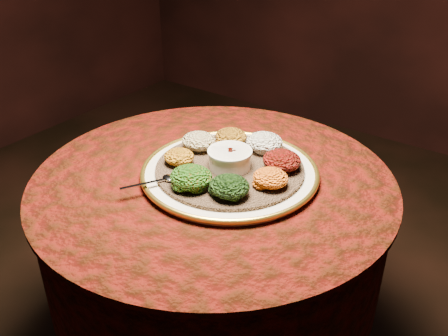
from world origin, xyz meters
The scene contains 13 objects.
table centered at (0.00, 0.00, 0.55)m, with size 0.96×0.96×0.73m.
platter centered at (0.03, 0.03, 0.75)m, with size 0.47×0.47×0.02m.
injera centered at (0.03, 0.03, 0.76)m, with size 0.39×0.39×0.01m, color brown.
stew_bowl centered at (0.03, 0.03, 0.79)m, with size 0.12×0.12×0.05m.
spoon centered at (-0.06, -0.12, 0.77)m, with size 0.09×0.13×0.01m.
portion_ayib centered at (0.06, 0.16, 0.79)m, with size 0.10×0.10×0.05m, color silver.
portion_kitfo centered at (0.15, 0.10, 0.79)m, with size 0.10×0.10×0.05m, color black.
portion_tikil centered at (0.17, 0.01, 0.78)m, with size 0.09×0.08×0.04m, color #C27110.
portion_gomen centered at (0.11, -0.08, 0.79)m, with size 0.10×0.09×0.05m, color black.
portion_mixveg centered at (0.01, -0.10, 0.79)m, with size 0.11×0.10×0.05m, color #922E09.
portion_kik centered at (-0.09, -0.03, 0.78)m, with size 0.08×0.08×0.04m, color #BD6710.
portion_timatim centered at (-0.10, 0.07, 0.79)m, with size 0.10×0.09×0.05m, color maroon.
portion_shiro centered at (-0.04, 0.14, 0.78)m, with size 0.09×0.09×0.04m, color #84550F.
Camera 1 is at (0.68, -0.90, 1.41)m, focal length 40.00 mm.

